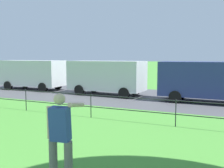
# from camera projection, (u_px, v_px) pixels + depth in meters

# --- Properties ---
(street_strip) EXTENTS (80.00, 7.82, 0.01)m
(street_strip) POSITION_uv_depth(u_px,v_px,m) (139.00, 97.00, 16.47)
(street_strip) COLOR #4C4C51
(street_strip) RESTS_ON ground
(park_fence) EXTENTS (34.66, 0.04, 1.00)m
(park_fence) POSITION_uv_depth(u_px,v_px,m) (91.00, 102.00, 10.73)
(park_fence) COLOR #232328
(park_fence) RESTS_ON ground
(person_thrower) EXTENTS (0.51, 0.80, 1.83)m
(person_thrower) POSITION_uv_depth(u_px,v_px,m) (61.00, 137.00, 4.92)
(person_thrower) COLOR slate
(person_thrower) RESTS_ON ground
(panel_van_far_right) EXTENTS (5.06, 2.23, 2.24)m
(panel_van_far_right) POSITION_uv_depth(u_px,v_px,m) (32.00, 73.00, 19.95)
(panel_van_far_right) COLOR silver
(panel_van_far_right) RESTS_ON ground
(panel_van_left) EXTENTS (5.07, 2.25, 2.24)m
(panel_van_left) POSITION_uv_depth(u_px,v_px,m) (107.00, 76.00, 17.14)
(panel_van_left) COLOR silver
(panel_van_left) RESTS_ON ground
(panel_van_far_left) EXTENTS (5.03, 2.17, 2.24)m
(panel_van_far_left) POSITION_uv_depth(u_px,v_px,m) (207.00, 80.00, 14.24)
(panel_van_far_left) COLOR navy
(panel_van_far_left) RESTS_ON ground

